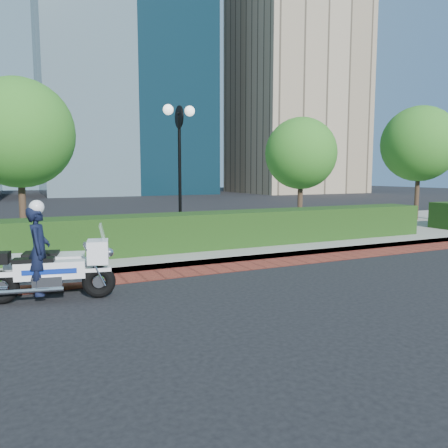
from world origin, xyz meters
name	(u,v)px	position (x,y,z in m)	size (l,w,h in m)	color
ground	(222,286)	(0.00, 0.00, 0.00)	(120.00, 120.00, 0.00)	black
brick_strip	(194,271)	(0.00, 1.50, 0.01)	(60.00, 1.00, 0.01)	maroon
sidewalk	(143,241)	(0.00, 6.00, 0.07)	(60.00, 8.00, 0.15)	gray
hedge_main	(166,233)	(0.00, 3.60, 0.65)	(18.00, 1.20, 1.00)	black
lamppost	(180,151)	(1.00, 5.20, 2.96)	(1.02, 0.70, 4.21)	black
tree_b	(19,133)	(-3.50, 6.50, 3.43)	(3.20, 3.20, 4.89)	#332319
tree_c	(301,154)	(6.50, 6.50, 3.05)	(2.80, 2.80, 4.30)	#332319
tree_d	(419,144)	(13.00, 6.50, 3.61)	(3.40, 3.40, 5.16)	#332319
tower_right	(296,77)	(28.00, 38.00, 14.00)	(14.00, 12.00, 28.00)	gray
police_motorcycle	(48,263)	(-3.20, 0.68, 0.62)	(2.21, 1.79, 1.80)	black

